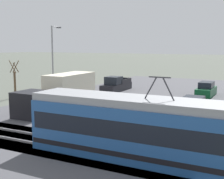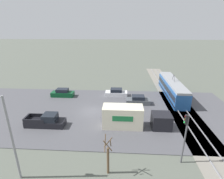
# 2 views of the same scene
# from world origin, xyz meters

# --- Properties ---
(ground_plane) EXTENTS (320.00, 320.00, 0.00)m
(ground_plane) POSITION_xyz_m (0.00, 0.00, 0.00)
(ground_plane) COLOR #565B51
(road_surface) EXTENTS (19.87, 48.16, 0.08)m
(road_surface) POSITION_xyz_m (0.00, 0.00, 0.04)
(road_surface) COLOR #4C4C51
(road_surface) RESTS_ON ground
(rail_bed) EXTENTS (62.61, 4.40, 0.22)m
(rail_bed) POSITION_xyz_m (0.00, 15.08, 0.05)
(rail_bed) COLOR gray
(rail_bed) RESTS_ON ground
(light_rail_tram) EXTENTS (14.02, 2.64, 4.31)m
(light_rail_tram) POSITION_xyz_m (-7.84, 15.08, 1.62)
(light_rail_tram) COLOR #235193
(light_rail_tram) RESTS_ON ground
(box_truck) EXTENTS (2.38, 9.44, 3.10)m
(box_truck) POSITION_xyz_m (4.41, 6.39, 1.51)
(box_truck) COLOR black
(box_truck) RESTS_ON ground
(pickup_truck) EXTENTS (1.91, 5.56, 1.86)m
(pickup_truck) POSITION_xyz_m (4.88, -5.77, 0.78)
(pickup_truck) COLOR black
(pickup_truck) RESTS_ON ground
(sedan_car_0) EXTENTS (1.72, 4.46, 1.60)m
(sedan_car_0) POSITION_xyz_m (-6.10, -7.02, 0.74)
(sedan_car_0) COLOR #0C4723
(sedan_car_0) RESTS_ON ground
(sedan_car_1) EXTENTS (1.84, 4.28, 1.55)m
(sedan_car_1) POSITION_xyz_m (-3.44, 7.89, 0.72)
(sedan_car_1) COLOR #4C5156
(sedan_car_1) RESTS_ON ground
(sedan_car_2) EXTENTS (1.86, 4.40, 1.53)m
(sedan_car_2) POSITION_xyz_m (-7.00, 3.79, 0.71)
(sedan_car_2) COLOR silver
(sedan_car_2) RESTS_ON ground
(street_tree) EXTENTS (1.00, 0.83, 4.18)m
(street_tree) POSITION_xyz_m (12.79, 3.73, 1.90)
(street_tree) COLOR brown
(street_tree) RESTS_ON ground
(street_lamp_near_crossing) EXTENTS (0.36, 1.95, 8.42)m
(street_lamp_near_crossing) POSITION_xyz_m (13.85, -4.69, 4.84)
(street_lamp_near_crossing) COLOR gray
(street_lamp_near_crossing) RESTS_ON ground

